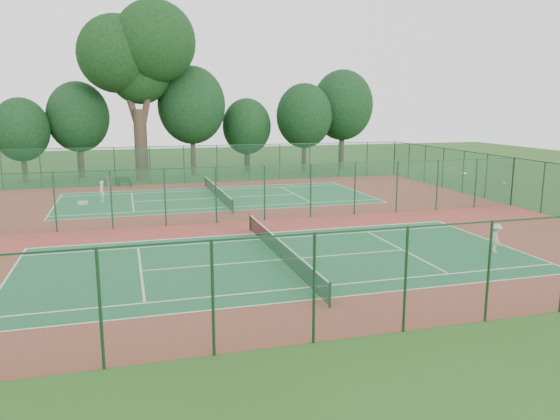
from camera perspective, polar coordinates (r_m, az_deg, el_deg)
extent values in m
plane|color=#234E18|center=(34.30, -4.10, -1.20)|extent=(120.00, 120.00, 0.00)
cube|color=maroon|center=(34.30, -4.10, -1.19)|extent=(40.00, 36.00, 0.01)
cube|color=#1C5B37|center=(25.81, 0.06, -5.22)|extent=(23.77, 10.97, 0.01)
cube|color=#21683B|center=(42.99, -6.59, 1.26)|extent=(23.77, 10.97, 0.01)
cube|color=#18492A|center=(51.57, -8.29, 4.78)|extent=(40.00, 0.02, 3.50)
cube|color=#153A21|center=(51.42, -8.34, 6.67)|extent=(40.00, 0.05, 0.05)
cube|color=#174725|center=(17.22, 8.45, -7.66)|extent=(40.00, 0.02, 3.50)
cube|color=#123318|center=(16.76, 8.61, -2.11)|extent=(40.00, 0.05, 0.05)
cube|color=#1C5439|center=(42.76, 23.13, 2.75)|extent=(0.02, 36.00, 3.50)
cube|color=#15391F|center=(42.57, 23.30, 5.03)|extent=(0.05, 36.00, 0.05)
cube|color=#1C5531|center=(33.97, -4.14, 1.69)|extent=(40.00, 0.02, 3.50)
cube|color=#163D23|center=(33.74, -4.18, 4.56)|extent=(40.00, 0.05, 0.05)
cylinder|color=black|center=(19.89, 5.23, -8.84)|extent=(0.10, 0.10, 0.97)
cylinder|color=black|center=(31.71, -3.14, -1.29)|extent=(0.10, 0.10, 0.97)
cube|color=black|center=(25.68, 0.06, -4.22)|extent=(0.02, 12.80, 0.85)
cube|color=white|center=(25.57, 0.06, -3.28)|extent=(0.04, 12.80, 0.06)
cylinder|color=#13341F|center=(36.70, -4.95, 0.37)|extent=(0.10, 0.10, 0.97)
cylinder|color=#13341F|center=(49.17, -7.84, 3.01)|extent=(0.10, 0.10, 0.97)
cube|color=black|center=(42.91, -6.60, 1.88)|extent=(0.02, 12.80, 0.85)
cube|color=white|center=(42.84, -6.62, 2.45)|extent=(0.04, 12.80, 0.06)
imported|color=silver|center=(28.91, 21.67, -2.76)|extent=(0.82, 1.06, 1.44)
imported|color=white|center=(42.99, -18.14, 1.86)|extent=(0.55, 0.67, 1.57)
cylinder|color=slate|center=(50.83, -17.38, 2.83)|extent=(0.63, 0.63, 0.89)
cube|color=black|center=(50.94, -16.51, 2.63)|extent=(0.22, 0.37, 0.41)
cube|color=black|center=(50.50, -15.37, 2.62)|extent=(0.22, 0.37, 0.41)
cube|color=black|center=(50.69, -15.96, 2.87)|extent=(1.41, 0.91, 0.05)
cube|color=black|center=(50.49, -16.05, 3.08)|extent=(1.28, 0.60, 0.41)
cube|color=silver|center=(42.39, -19.89, 0.71)|extent=(0.73, 0.30, 0.27)
sphere|color=yellow|center=(35.68, 4.95, -0.66)|extent=(0.07, 0.07, 0.07)
sphere|color=#DCE936|center=(34.27, 2.05, -1.11)|extent=(0.06, 0.06, 0.06)
sphere|color=#D0E635|center=(33.65, -5.95, -1.39)|extent=(0.07, 0.07, 0.07)
cylinder|color=#36281D|center=(54.56, -14.33, 6.61)|extent=(1.24, 1.24, 6.77)
cylinder|color=#36281D|center=(54.75, -15.68, 11.89)|extent=(2.29, 0.68, 6.73)
cylinder|color=#36281D|center=(54.26, -13.50, 12.36)|extent=(2.14, 0.63, 7.31)
sphere|color=black|center=(54.93, -16.72, 15.37)|extent=(7.22, 7.22, 7.22)
sphere|color=black|center=(54.58, -12.96, 16.77)|extent=(7.67, 7.67, 7.67)
sphere|color=black|center=(55.41, -14.46, 13.68)|extent=(5.87, 5.87, 5.87)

